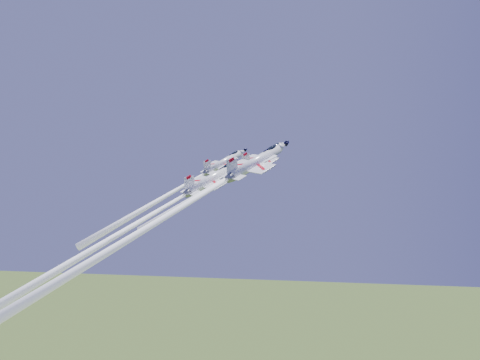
# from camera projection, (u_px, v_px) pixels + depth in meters

# --- Properties ---
(jet_lead) EXTENTS (23.58, 24.76, 26.71)m
(jet_lead) POSITION_uv_depth(u_px,v_px,m) (226.00, 179.00, 114.84)
(jet_lead) COLOR white
(jet_left) EXTENTS (25.22, 26.65, 31.46)m
(jet_left) POSITION_uv_depth(u_px,v_px,m) (176.00, 190.00, 119.52)
(jet_left) COLOR white
(jet_right) EXTENTS (37.72, 40.05, 50.81)m
(jet_right) POSITION_uv_depth(u_px,v_px,m) (164.00, 218.00, 99.10)
(jet_right) COLOR white
(jet_slot) EXTENTS (35.84, 38.07, 48.68)m
(jet_slot) POSITION_uv_depth(u_px,v_px,m) (123.00, 231.00, 104.66)
(jet_slot) COLOR white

